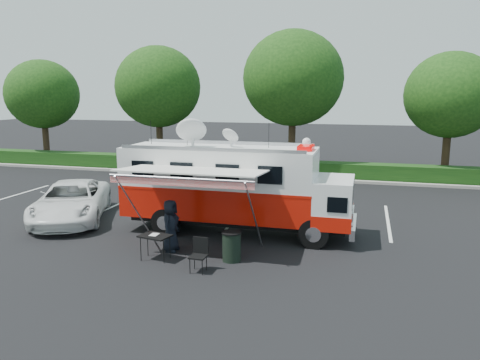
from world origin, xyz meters
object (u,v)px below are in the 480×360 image
object	(u,v)px
white_suv	(73,220)
command_truck	(234,187)
trash_bin	(232,246)
folding_table	(155,237)

from	to	relation	value
white_suv	command_truck	bearing A→B (deg)	-23.23
white_suv	trash_bin	size ratio (longest dim) A/B	5.98
white_suv	folding_table	world-z (taller)	folding_table
command_truck	white_suv	size ratio (longest dim) A/B	1.53
command_truck	trash_bin	bearing A→B (deg)	-76.02
folding_table	trash_bin	distance (m)	2.39
trash_bin	folding_table	bearing A→B (deg)	-167.58
command_truck	folding_table	size ratio (longest dim) A/B	8.11
command_truck	trash_bin	world-z (taller)	command_truck
white_suv	trash_bin	world-z (taller)	trash_bin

